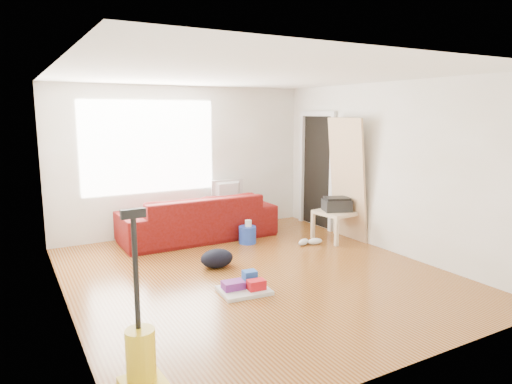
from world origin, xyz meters
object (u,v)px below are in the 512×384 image
bucket (247,243)px  vacuum (142,371)px  side_table (336,215)px  cleaning_tray (245,287)px  tv_stand (229,214)px  sofa (198,238)px  backpack (217,267)px

bucket → vacuum: 4.15m
vacuum → side_table: bearing=31.1°
cleaning_tray → vacuum: (-1.60, -1.49, 0.20)m
tv_stand → bucket: bearing=-119.2°
sofa → bucket: 0.87m
bucket → cleaning_tray: bearing=-119.2°
cleaning_tray → backpack: 0.94m
sofa → vacuum: (-2.00, -3.89, 0.26)m
tv_stand → vacuum: (-2.70, -4.16, -0.02)m
bucket → backpack: bucket is taller
tv_stand → backpack: size_ratio=1.99×
sofa → side_table: (1.95, -1.17, 0.40)m
tv_stand → side_table: 1.91m
tv_stand → backpack: (-1.03, -1.73, -0.28)m
tv_stand → vacuum: vacuum is taller
side_table → vacuum: 4.80m
tv_stand → cleaning_tray: size_ratio=1.49×
sofa → tv_stand: (0.70, 0.27, 0.28)m
tv_stand → sofa: bearing=179.5°
tv_stand → cleaning_tray: tv_stand is taller
sofa → side_table: bearing=149.0°
backpack → vacuum: 2.96m
sofa → tv_stand: bearing=-159.0°
tv_stand → cleaning_tray: bearing=-134.0°
bucket → backpack: 1.21m
side_table → sofa: bearing=149.0°
bucket → vacuum: (-2.58, -3.24, 0.26)m
side_table → vacuum: size_ratio=0.46×
cleaning_tray → vacuum: size_ratio=0.42×
vacuum → bucket: bearing=48.0°
sofa → side_table: 2.31m
bucket → cleaning_tray: size_ratio=0.46×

